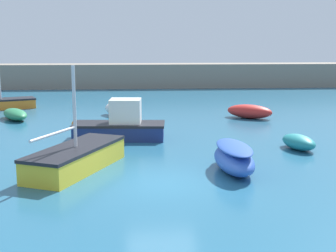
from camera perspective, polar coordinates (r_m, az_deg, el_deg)
name	(u,v)px	position (r m, az deg, el deg)	size (l,w,h in m)	color
ground_plane	(161,185)	(16.61, -0.82, -7.19)	(120.00, 120.00, 0.20)	#235B7A
harbor_breakwater	(143,76)	(49.19, -3.05, 6.15)	(49.69, 3.18, 2.46)	gray
rowboat_with_red_cover	(234,158)	(17.94, 8.03, -3.86)	(1.43, 3.52, 1.06)	#2D56B7
rowboat_blue_near	(15,114)	(30.78, -18.14, 1.37)	(2.54, 3.32, 0.68)	#287A4C
dinghy_near_pier	(299,142)	(22.17, 15.63, -1.89)	(1.56, 2.32, 0.68)	teal
rowboat_white_midwater	(249,111)	(30.26, 9.90, 1.76)	(3.19, 2.75, 0.87)	red
fishing_dinghy_green	(117,109)	(30.96, -6.19, 2.05)	(2.27, 2.51, 0.86)	white
sailboat_tall_mast	(1,103)	(35.85, -19.71, 2.62)	(5.28, 3.26, 5.38)	orange
sailboat_short_mast	(76,158)	(18.27, -11.14, -3.84)	(3.65, 5.29, 4.01)	yellow
motorboat_with_cabin	(121,126)	(23.64, -5.75, 0.05)	(4.70, 2.21, 2.03)	navy
mooring_buoy_orange	(75,124)	(27.14, -11.22, 0.26)	(0.44, 0.44, 0.44)	orange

